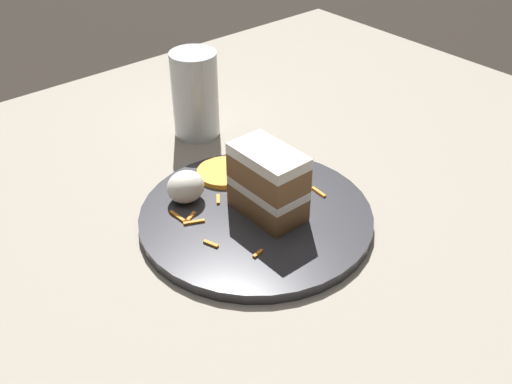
% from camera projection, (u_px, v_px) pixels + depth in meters
% --- Properties ---
extents(ground_plane, '(6.00, 6.00, 0.00)m').
position_uv_depth(ground_plane, '(219.00, 259.00, 0.73)').
color(ground_plane, black).
rests_on(ground_plane, ground).
extents(dining_table, '(1.39, 1.04, 0.03)m').
position_uv_depth(dining_table, '(219.00, 248.00, 0.72)').
color(dining_table, gray).
rests_on(dining_table, ground).
extents(plate, '(0.29, 0.29, 0.01)m').
position_uv_depth(plate, '(256.00, 217.00, 0.74)').
color(plate, '#333338').
rests_on(plate, dining_table).
extents(cake_slice, '(0.05, 0.09, 0.09)m').
position_uv_depth(cake_slice, '(268.00, 183.00, 0.71)').
color(cake_slice, brown).
rests_on(cake_slice, plate).
extents(cream_dollop, '(0.05, 0.04, 0.04)m').
position_uv_depth(cream_dollop, '(186.00, 187.00, 0.74)').
color(cream_dollop, white).
rests_on(cream_dollop, plate).
extents(orange_garnish, '(0.07, 0.07, 0.01)m').
position_uv_depth(orange_garnish, '(224.00, 172.00, 0.80)').
color(orange_garnish, orange).
rests_on(orange_garnish, plate).
extents(carrot_shreds_scatter, '(0.17, 0.13, 0.00)m').
position_uv_depth(carrot_shreds_scatter, '(232.00, 215.00, 0.73)').
color(carrot_shreds_scatter, orange).
rests_on(carrot_shreds_scatter, plate).
extents(drinking_glass, '(0.07, 0.07, 0.13)m').
position_uv_depth(drinking_glass, '(196.00, 100.00, 0.89)').
color(drinking_glass, silver).
rests_on(drinking_glass, dining_table).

